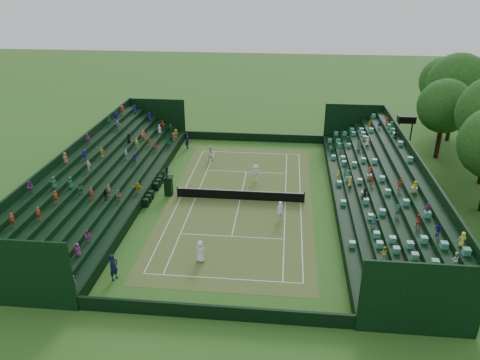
{
  "coord_description": "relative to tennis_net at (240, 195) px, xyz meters",
  "views": [
    {
      "loc": [
        3.87,
        -37.79,
        19.33
      ],
      "look_at": [
        0.0,
        0.0,
        2.0
      ],
      "focal_mm": 35.0,
      "sensor_mm": 36.0,
      "label": 1
    }
  ],
  "objects": [
    {
      "name": "ground",
      "position": [
        0.0,
        0.0,
        -0.53
      ],
      "size": [
        160.0,
        160.0,
        0.0
      ],
      "primitive_type": "plane",
      "color": "#386620",
      "rests_on": "ground"
    },
    {
      "name": "north_grandstand",
      "position": [
        12.66,
        0.0,
        1.02
      ],
      "size": [
        6.6,
        32.0,
        4.9
      ],
      "color": "black",
      "rests_on": "ground"
    },
    {
      "name": "tennis_net",
      "position": [
        0.0,
        0.0,
        0.0
      ],
      "size": [
        11.67,
        0.1,
        1.06
      ],
      "color": "black",
      "rests_on": "ground"
    },
    {
      "name": "umpire_chair",
      "position": [
        -6.7,
        0.36,
        0.66
      ],
      "size": [
        0.88,
        0.88,
        2.78
      ],
      "color": "black",
      "rests_on": "ground"
    },
    {
      "name": "perimeter_wall_south",
      "position": [
        0.0,
        -15.88,
        -0.03
      ],
      "size": [
        17.17,
        0.2,
        1.0
      ],
      "primitive_type": "cube",
      "color": "black",
      "rests_on": "ground"
    },
    {
      "name": "perimeter_wall_north",
      "position": [
        0.0,
        15.88,
        -0.03
      ],
      "size": [
        17.17,
        0.2,
        1.0
      ],
      "primitive_type": "cube",
      "color": "black",
      "rests_on": "ground"
    },
    {
      "name": "player_near_east",
      "position": [
        3.68,
        -3.32,
        0.35
      ],
      "size": [
        0.76,
        0.65,
        1.75
      ],
      "primitive_type": "imported",
      "rotation": [
        0.0,
        0.0,
        3.58
      ],
      "color": "white",
      "rests_on": "ground"
    },
    {
      "name": "player_near_west",
      "position": [
        -1.83,
        -10.0,
        0.31
      ],
      "size": [
        0.83,
        0.56,
        1.67
      ],
      "primitive_type": "imported",
      "rotation": [
        0.0,
        0.0,
        3.1
      ],
      "color": "white",
      "rests_on": "ground"
    },
    {
      "name": "courtside_chairs",
      "position": [
        -8.15,
        0.37,
        -0.12
      ],
      "size": [
        0.5,
        5.47,
        1.08
      ],
      "color": "black",
      "rests_on": "ground"
    },
    {
      "name": "line_judge_south",
      "position": [
        -7.25,
        -12.66,
        0.45
      ],
      "size": [
        0.71,
        0.84,
        1.95
      ],
      "primitive_type": "imported",
      "rotation": [
        0.0,
        0.0,
        1.17
      ],
      "color": "black",
      "rests_on": "ground"
    },
    {
      "name": "scoreboard_tower",
      "position": [
        17.75,
        16.0,
        2.62
      ],
      "size": [
        2.0,
        1.0,
        3.7
      ],
      "color": "black",
      "rests_on": "ground"
    },
    {
      "name": "south_grandstand",
      "position": [
        -12.66,
        0.0,
        1.02
      ],
      "size": [
        6.6,
        32.0,
        4.9
      ],
      "color": "black",
      "rests_on": "ground"
    },
    {
      "name": "tree_row",
      "position": [
        22.45,
        9.09,
        6.04
      ],
      "size": [
        9.29,
        36.06,
        10.61
      ],
      "color": "black",
      "rests_on": "ground"
    },
    {
      "name": "player_far_east",
      "position": [
        1.12,
        4.31,
        0.34
      ],
      "size": [
        1.12,
        0.65,
        1.73
      ],
      "primitive_type": "imported",
      "rotation": [
        0.0,
        0.0,
        0.0
      ],
      "color": "white",
      "rests_on": "ground"
    },
    {
      "name": "line_judge_north",
      "position": [
        -7.45,
        12.62,
        0.44
      ],
      "size": [
        0.55,
        0.76,
        1.93
      ],
      "primitive_type": "imported",
      "rotation": [
        0.0,
        0.0,
        1.7
      ],
      "color": "black",
      "rests_on": "ground"
    },
    {
      "name": "perimeter_wall_west",
      "position": [
        -8.48,
        0.0,
        -0.03
      ],
      "size": [
        0.2,
        31.77,
        1.0
      ],
      "primitive_type": "cube",
      "color": "black",
      "rests_on": "ground"
    },
    {
      "name": "player_far_west",
      "position": [
        -4.06,
        8.96,
        0.35
      ],
      "size": [
        1.04,
        0.94,
        1.75
      ],
      "primitive_type": "imported",
      "rotation": [
        0.0,
        0.0,
        0.39
      ],
      "color": "silver",
      "rests_on": "ground"
    },
    {
      "name": "perimeter_wall_east",
      "position": [
        8.48,
        0.0,
        -0.03
      ],
      "size": [
        0.2,
        31.77,
        1.0
      ],
      "primitive_type": "cube",
      "color": "black",
      "rests_on": "ground"
    },
    {
      "name": "court_surface",
      "position": [
        0.0,
        0.0,
        -0.52
      ],
      "size": [
        12.97,
        26.77,
        0.01
      ],
      "primitive_type": "cube",
      "color": "#2C6822",
      "rests_on": "ground"
    }
  ]
}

